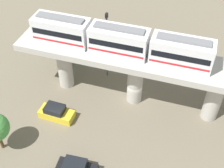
{
  "coord_description": "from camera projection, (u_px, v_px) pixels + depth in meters",
  "views": [
    {
      "loc": [
        -26.26,
        -5.45,
        27.94
      ],
      "look_at": [
        -2.5,
        2.17,
        4.3
      ],
      "focal_mm": 47.86,
      "sensor_mm": 36.0,
      "label": 1
    }
  ],
  "objects": [
    {
      "name": "ground_plane",
      "position": [
        134.0,
        99.0,
        38.58
      ],
      "size": [
        120.0,
        120.0,
        0.0
      ],
      "primitive_type": "plane",
      "color": "#706654"
    },
    {
      "name": "viaduct",
      "position": [
        136.0,
        67.0,
        34.82
      ],
      "size": [
        5.2,
        28.85,
        7.16
      ],
      "color": "#B7B2AA",
      "rests_on": "ground"
    },
    {
      "name": "train",
      "position": [
        119.0,
        41.0,
        33.07
      ],
      "size": [
        2.64,
        20.5,
        3.24
      ],
      "color": "silver",
      "rests_on": "viaduct"
    },
    {
      "name": "parked_car_yellow",
      "position": [
        56.0,
        113.0,
        35.89
      ],
      "size": [
        1.89,
        4.24,
        1.76
      ],
      "rotation": [
        0.0,
        0.0,
        -0.02
      ],
      "color": "yellow",
      "rests_on": "ground"
    },
    {
      "name": "tree_near_viaduct",
      "position": [
        85.0,
        32.0,
        45.07
      ],
      "size": [
        2.45,
        2.45,
        3.96
      ],
      "color": "brown",
      "rests_on": "ground"
    },
    {
      "name": "tree_mid_lot",
      "position": [
        67.0,
        39.0,
        41.36
      ],
      "size": [
        3.99,
        3.99,
        6.04
      ],
      "color": "brown",
      "rests_on": "ground"
    },
    {
      "name": "signal_post",
      "position": [
        107.0,
        43.0,
        38.26
      ],
      "size": [
        0.44,
        0.28,
        9.76
      ],
      "color": "#4C4C51",
      "rests_on": "ground"
    }
  ]
}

